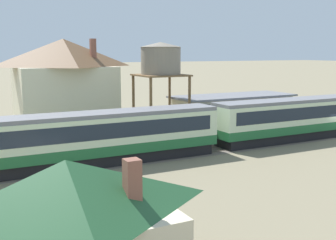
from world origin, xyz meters
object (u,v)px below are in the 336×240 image
object	(u,v)px
water_tower	(161,61)
station_building	(233,111)
passenger_train	(216,125)
station_house_brown_roof	(65,85)
cottage_dark_green_roof_2	(68,222)

from	to	relation	value
water_tower	station_building	bearing A→B (deg)	3.23
passenger_train	station_building	xyz separation A→B (m)	(8.07, 8.41, -0.36)
station_house_brown_roof	water_tower	xyz separation A→B (m)	(8.48, -5.68, 2.60)
passenger_train	cottage_dark_green_roof_2	world-z (taller)	cottage_dark_green_roof_2
passenger_train	water_tower	size ratio (longest dim) A/B	7.96
passenger_train	cottage_dark_green_roof_2	distance (m)	23.68
station_building	station_house_brown_roof	world-z (taller)	station_house_brown_roof
station_house_brown_roof	cottage_dark_green_roof_2	size ratio (longest dim) A/B	1.26
station_building	station_house_brown_roof	size ratio (longest dim) A/B	1.38
cottage_dark_green_roof_2	station_building	bearing A→B (deg)	43.97
station_building	cottage_dark_green_roof_2	world-z (taller)	cottage_dark_green_roof_2
station_building	cottage_dark_green_roof_2	bearing A→B (deg)	-136.03
water_tower	cottage_dark_green_roof_2	world-z (taller)	water_tower
station_building	water_tower	bearing A→B (deg)	-176.77
passenger_train	water_tower	xyz separation A→B (m)	(-1.53, 7.87, 5.50)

